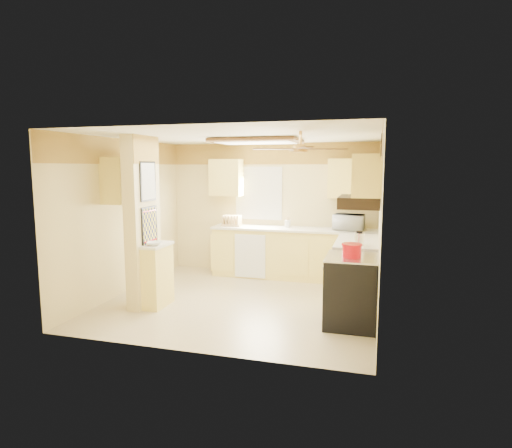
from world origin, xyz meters
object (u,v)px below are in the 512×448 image
(dutch_oven, at_px, (352,250))
(kettle, at_px, (359,239))
(microwave, at_px, (349,222))
(bowl, at_px, (154,244))
(stove, at_px, (351,290))

(dutch_oven, height_order, kettle, kettle)
(microwave, relative_size, bowl, 2.39)
(dutch_oven, xyz_separation_m, kettle, (0.06, 0.72, 0.03))
(microwave, height_order, dutch_oven, microwave)
(bowl, bearing_deg, kettle, 15.66)
(dutch_oven, bearing_deg, stove, 85.03)
(bowl, relative_size, kettle, 1.03)
(kettle, bearing_deg, dutch_oven, -95.08)
(microwave, height_order, kettle, microwave)
(microwave, bearing_deg, dutch_oven, 104.05)
(bowl, distance_m, dutch_oven, 2.76)
(bowl, bearing_deg, dutch_oven, 1.42)
(stove, height_order, dutch_oven, dutch_oven)
(stove, bearing_deg, dutch_oven, -94.97)
(bowl, relative_size, dutch_oven, 0.82)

